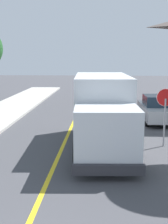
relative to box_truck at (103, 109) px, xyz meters
The scene contains 7 objects.
centre_line_yellow 2.54m from the box_truck, 169.69° to the left, with size 0.16×56.00×0.01m, color gold.
box_truck is the anchor object (origin of this frame).
parked_car_near 6.04m from the box_truck, 88.35° to the left, with size 1.89×4.44×1.67m.
parked_car_mid 13.26m from the box_truck, 88.70° to the left, with size 1.91×4.44×1.67m.
parked_car_far 19.88m from the box_truck, 87.68° to the left, with size 1.85×4.42×1.67m.
parked_van_across 6.57m from the box_truck, 58.38° to the left, with size 1.91×4.44×1.67m.
stop_sign 2.82m from the box_truck, ahead, with size 0.80×0.10×2.65m.
Camera 1 is at (1.77, -3.32, 4.06)m, focal length 47.45 mm.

